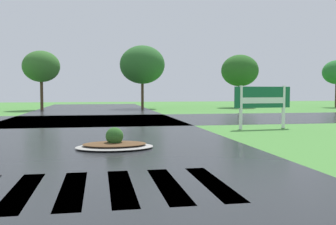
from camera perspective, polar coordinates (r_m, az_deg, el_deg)
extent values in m
cube|color=#232628|center=(12.96, -12.51, -4.88)|extent=(10.80, 80.00, 0.01)
cube|color=#232628|center=(24.12, -11.51, -1.12)|extent=(90.00, 9.72, 0.01)
cube|color=white|center=(7.51, -21.18, -10.99)|extent=(0.45, 2.87, 0.01)
cube|color=white|center=(7.40, -14.19, -11.09)|extent=(0.45, 2.87, 0.01)
cube|color=white|center=(7.39, -7.08, -11.03)|extent=(0.45, 2.87, 0.01)
cube|color=white|center=(7.49, -0.06, -10.81)|extent=(0.45, 2.87, 0.01)
cube|color=white|center=(7.70, 6.65, -10.44)|extent=(0.45, 2.87, 0.01)
cube|color=white|center=(19.42, 17.01, 0.82)|extent=(0.13, 0.13, 2.08)
cube|color=white|center=(18.27, 10.92, 0.76)|extent=(0.13, 0.13, 2.08)
cube|color=#145938|center=(18.81, 14.07, 2.25)|extent=(2.95, 0.37, 1.02)
cube|color=white|center=(18.81, 14.07, 1.79)|extent=(2.25, 0.31, 0.29)
ellipsoid|color=#9E9B93|center=(12.12, -8.05, -5.13)|extent=(2.45, 1.66, 0.12)
ellipsoid|color=brown|center=(12.11, -8.05, -4.71)|extent=(2.01, 1.36, 0.10)
sphere|color=#2D6023|center=(12.07, -8.06, -3.54)|extent=(0.56, 0.56, 0.56)
cylinder|color=#4C3823|center=(37.89, -18.49, 2.56)|extent=(0.28, 0.28, 2.92)
ellipsoid|color=#35692A|center=(37.96, -18.57, 6.61)|extent=(3.48, 3.48, 2.96)
cylinder|color=#4C3823|center=(39.28, -3.87, 2.73)|extent=(0.28, 0.28, 2.90)
ellipsoid|color=#2C6329|center=(39.37, -3.89, 7.20)|extent=(4.63, 4.63, 3.94)
cylinder|color=#4C3823|center=(42.50, 10.73, 2.54)|extent=(0.28, 0.28, 2.63)
ellipsoid|color=#275E1F|center=(42.55, 10.77, 6.23)|extent=(4.08, 4.08, 3.47)
cylinder|color=#4C3823|center=(46.00, 24.03, 2.47)|extent=(0.28, 0.28, 2.80)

